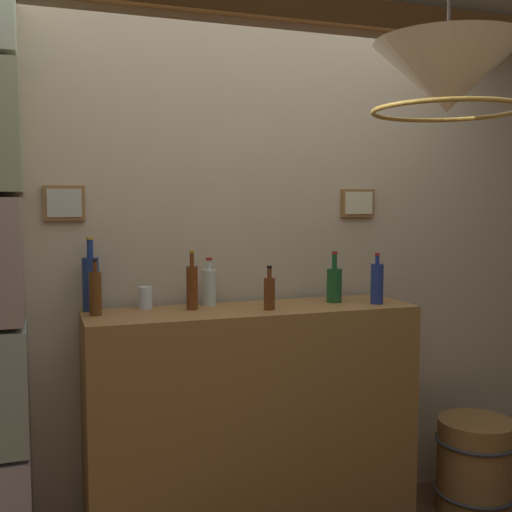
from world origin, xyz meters
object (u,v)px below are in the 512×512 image
object	(u,v)px
liquor_bottle_bourbon	(334,284)
wooden_barrel	(475,466)
liquor_bottle_tequila	(192,286)
liquor_bottle_vermouth	(209,286)
liquor_bottle_rum	(377,283)
glass_tumbler_rocks	(146,298)
liquor_bottle_brandy	(269,292)
liquor_bottle_port	(91,282)
pendant_lamp	(447,79)
liquor_bottle_scotch	(95,293)

from	to	relation	value
liquor_bottle_bourbon	wooden_barrel	size ratio (longest dim) A/B	0.52
liquor_bottle_tequila	liquor_bottle_vermouth	xyz separation A→B (m)	(0.11, 0.10, -0.02)
liquor_bottle_rum	glass_tumbler_rocks	bearing A→B (deg)	168.28
liquor_bottle_brandy	liquor_bottle_vermouth	distance (m)	0.32
liquor_bottle_tequila	liquor_bottle_vermouth	bearing A→B (deg)	42.06
liquor_bottle_rum	wooden_barrel	world-z (taller)	liquor_bottle_rum
glass_tumbler_rocks	liquor_bottle_vermouth	bearing A→B (deg)	0.34
liquor_bottle_port	pendant_lamp	size ratio (longest dim) A/B	0.55
liquor_bottle_rum	glass_tumbler_rocks	distance (m)	1.12
liquor_bottle_rum	pendant_lamp	world-z (taller)	pendant_lamp
liquor_bottle_brandy	liquor_bottle_rum	bearing A→B (deg)	-0.80
glass_tumbler_rocks	liquor_bottle_brandy	bearing A→B (deg)	-22.25
liquor_bottle_rum	glass_tumbler_rocks	xyz separation A→B (m)	(-1.09, 0.23, -0.05)
liquor_bottle_bourbon	liquor_bottle_vermouth	bearing A→B (deg)	169.10
liquor_bottle_bourbon	liquor_bottle_rum	bearing A→B (deg)	-32.25
liquor_bottle_bourbon	pendant_lamp	size ratio (longest dim) A/B	0.41
liquor_bottle_brandy	pendant_lamp	bearing A→B (deg)	-69.84
liquor_bottle_port	liquor_bottle_vermouth	world-z (taller)	liquor_bottle_port
liquor_bottle_scotch	liquor_bottle_tequila	xyz separation A→B (m)	(0.44, 0.01, 0.01)
liquor_bottle_rum	liquor_bottle_tequila	bearing A→B (deg)	171.55
liquor_bottle_rum	liquor_bottle_scotch	xyz separation A→B (m)	(-1.33, 0.12, -0.00)
liquor_bottle_rum	liquor_bottle_brandy	distance (m)	0.56
liquor_bottle_brandy	liquor_bottle_tequila	distance (m)	0.36
liquor_bottle_port	liquor_bottle_vermouth	size ratio (longest dim) A/B	1.47
wooden_barrel	liquor_bottle_port	bearing A→B (deg)	171.76
liquor_bottle_port	glass_tumbler_rocks	distance (m)	0.26
liquor_bottle_rum	liquor_bottle_port	size ratio (longest dim) A/B	0.74
liquor_bottle_tequila	liquor_bottle_brandy	bearing A→B (deg)	-20.43
liquor_bottle_scotch	liquor_bottle_port	world-z (taller)	liquor_bottle_port
liquor_bottle_vermouth	pendant_lamp	size ratio (longest dim) A/B	0.37
wooden_barrel	liquor_bottle_brandy	bearing A→B (deg)	177.84
wooden_barrel	liquor_bottle_vermouth	bearing A→B (deg)	169.12
liquor_bottle_brandy	liquor_bottle_tequila	size ratio (longest dim) A/B	0.74
liquor_bottle_tequila	glass_tumbler_rocks	world-z (taller)	liquor_bottle_tequila
liquor_bottle_brandy	glass_tumbler_rocks	xyz separation A→B (m)	(-0.54, 0.22, -0.03)
liquor_bottle_brandy	glass_tumbler_rocks	distance (m)	0.58
liquor_bottle_port	glass_tumbler_rocks	bearing A→B (deg)	-3.90
liquor_bottle_bourbon	liquor_bottle_scotch	distance (m)	1.15
pendant_lamp	wooden_barrel	bearing A→B (deg)	44.78
liquor_bottle_scotch	liquor_bottle_brandy	xyz separation A→B (m)	(0.77, -0.11, -0.02)
liquor_bottle_scotch	liquor_bottle_brandy	distance (m)	0.78
liquor_bottle_vermouth	pendant_lamp	bearing A→B (deg)	-63.29
glass_tumbler_rocks	pendant_lamp	world-z (taller)	pendant_lamp
wooden_barrel	liquor_bottle_rum	bearing A→B (deg)	176.55
liquor_bottle_rum	liquor_bottle_brandy	xyz separation A→B (m)	(-0.56, 0.01, -0.02)
liquor_bottle_bourbon	glass_tumbler_rocks	xyz separation A→B (m)	(-0.92, 0.12, -0.04)
liquor_bottle_rum	liquor_bottle_vermouth	bearing A→B (deg)	163.79
liquor_bottle_scotch	pendant_lamp	xyz separation A→B (m)	(1.09, -0.98, 0.81)
liquor_bottle_vermouth	pendant_lamp	world-z (taller)	pendant_lamp
liquor_bottle_brandy	glass_tumbler_rocks	world-z (taller)	liquor_bottle_brandy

